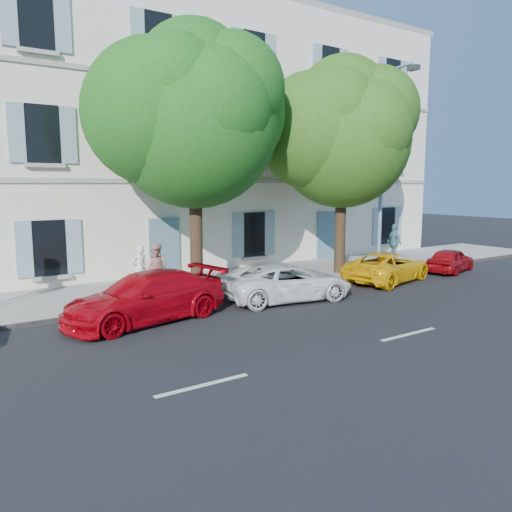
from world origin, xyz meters
TOP-DOWN VIEW (x-y plane):
  - ground at (0.00, 0.00)m, footprint 90.00×90.00m
  - sidewalk at (0.00, 4.45)m, footprint 36.00×4.50m
  - kerb at (0.00, 2.28)m, footprint 36.00×0.16m
  - building at (0.00, 10.20)m, footprint 28.00×7.00m
  - car_red_coupe at (-5.21, 0.97)m, footprint 5.10×2.83m
  - car_white_coupe at (-0.28, 0.83)m, footprint 4.70×2.72m
  - car_yellow_supercar at (4.97, 1.19)m, footprint 4.64×2.95m
  - car_red_hatchback at (8.99, 1.16)m, footprint 3.39×2.11m
  - tree_left at (-2.36, 3.43)m, footprint 5.73×5.73m
  - tree_right at (4.29, 3.24)m, footprint 5.56×5.56m
  - street_lamp at (6.16, 2.60)m, footprint 0.32×1.80m
  - pedestrian_a at (-4.10, 4.38)m, footprint 0.65×0.49m
  - pedestrian_b at (-3.87, 3.50)m, footprint 1.07×1.06m
  - pedestrian_c at (8.61, 4.04)m, footprint 0.72×1.15m

SIDE VIEW (x-z plane):
  - ground at x=0.00m, z-range 0.00..0.00m
  - sidewalk at x=0.00m, z-range 0.00..0.15m
  - kerb at x=0.00m, z-range 0.00..0.16m
  - car_red_hatchback at x=8.99m, z-range 0.00..1.08m
  - car_yellow_supercar at x=4.97m, z-range 0.00..1.19m
  - car_white_coupe at x=-0.28m, z-range 0.00..1.23m
  - car_red_coupe at x=-5.21m, z-range 0.00..1.40m
  - pedestrian_a at x=-4.10m, z-range 0.15..1.74m
  - pedestrian_b at x=-3.87m, z-range 0.15..1.90m
  - pedestrian_c at x=8.61m, z-range 0.15..1.97m
  - street_lamp at x=6.16m, z-range 0.71..9.15m
  - tree_right at x=4.29m, z-range 1.36..9.93m
  - tree_left at x=-2.36m, z-range 1.43..10.31m
  - building at x=0.00m, z-range 0.00..12.00m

